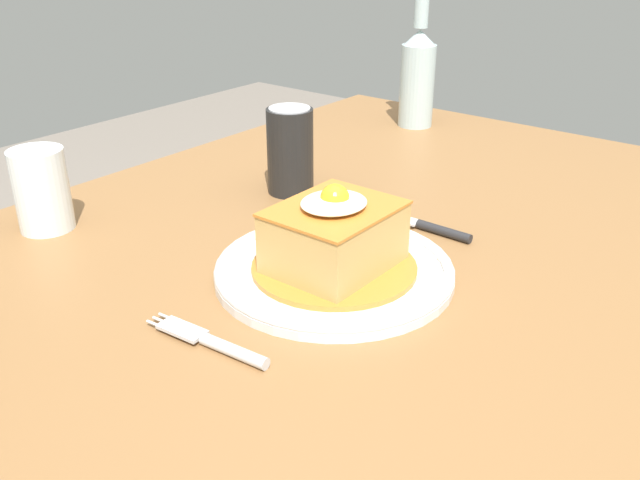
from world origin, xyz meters
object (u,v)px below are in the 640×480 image
object	(u,v)px
soda_can	(290,151)
beer_bottle_clear	(418,73)
knife	(427,226)
drinking_glass	(43,195)
fork	(217,344)
main_plate	(334,270)

from	to	relation	value
soda_can	beer_bottle_clear	size ratio (longest dim) A/B	0.47
soda_can	knife	bearing A→B (deg)	-88.96
soda_can	drinking_glass	distance (m)	0.33
fork	beer_bottle_clear	bearing A→B (deg)	18.15
main_plate	beer_bottle_clear	distance (m)	0.64
soda_can	drinking_glass	size ratio (longest dim) A/B	1.18
drinking_glass	main_plate	bearing A→B (deg)	-71.48
beer_bottle_clear	drinking_glass	distance (m)	0.71
knife	soda_can	bearing A→B (deg)	91.04
soda_can	beer_bottle_clear	distance (m)	0.41
main_plate	drinking_glass	size ratio (longest dim) A/B	2.53
knife	drinking_glass	xyz separation A→B (m)	(-0.30, 0.39, 0.04)
main_plate	fork	world-z (taller)	main_plate
main_plate	soda_can	world-z (taller)	soda_can
knife	fork	bearing A→B (deg)	177.11
main_plate	beer_bottle_clear	size ratio (longest dim) A/B	1.00
drinking_glass	fork	bearing A→B (deg)	-98.60
main_plate	knife	xyz separation A→B (m)	(0.17, -0.02, -0.00)
main_plate	beer_bottle_clear	xyz separation A→B (m)	(0.58, 0.25, 0.09)
fork	beer_bottle_clear	world-z (taller)	beer_bottle_clear
knife	drinking_glass	bearing A→B (deg)	127.48
main_plate	soda_can	distance (m)	0.27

